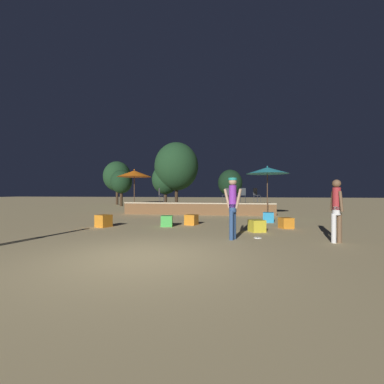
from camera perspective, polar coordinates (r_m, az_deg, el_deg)
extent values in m
plane|color=tan|center=(5.88, -11.33, -14.09)|extent=(120.00, 120.00, 0.00)
cube|color=brown|center=(17.00, 1.69, -3.62)|extent=(9.43, 2.49, 0.68)
cube|color=#CCB793|center=(15.79, 1.11, -2.52)|extent=(9.43, 0.12, 0.08)
cylinder|color=brown|center=(15.24, 16.40, -0.71)|extent=(0.05, 0.05, 2.46)
cone|color=teal|center=(15.28, 16.40, 4.60)|extent=(2.37, 2.37, 0.37)
sphere|color=teal|center=(15.30, 16.40, 5.44)|extent=(0.08, 0.08, 0.08)
cylinder|color=brown|center=(16.83, -12.71, -0.75)|extent=(0.05, 0.05, 2.39)
cone|color=orange|center=(16.87, -12.71, 4.00)|extent=(2.16, 2.16, 0.40)
sphere|color=orange|center=(16.88, -12.71, 4.82)|extent=(0.08, 0.08, 0.08)
cube|color=orange|center=(10.80, 20.17, -6.47)|extent=(0.58, 0.58, 0.42)
cube|color=yellow|center=(9.56, 14.21, -7.29)|extent=(0.64, 0.64, 0.43)
cube|color=#2D9EDB|center=(12.62, 16.63, -5.41)|extent=(0.55, 0.55, 0.46)
cube|color=orange|center=(11.16, -0.14, -6.18)|extent=(0.58, 0.58, 0.44)
cube|color=#4CC651|center=(10.73, -5.60, -6.43)|extent=(0.53, 0.53, 0.45)
cube|color=orange|center=(11.12, -19.06, -6.08)|extent=(0.65, 0.65, 0.49)
cylinder|color=#2D4C7F|center=(7.93, 9.30, -7.21)|extent=(0.13, 0.13, 0.87)
cylinder|color=#2D4C7F|center=(7.76, 8.76, -7.37)|extent=(0.13, 0.13, 0.87)
cylinder|color=#2D4C7F|center=(7.79, 9.04, -3.55)|extent=(0.22, 0.22, 0.24)
cylinder|color=purple|center=(7.78, 9.04, -0.96)|extent=(0.22, 0.22, 0.66)
cylinder|color=tan|center=(7.86, 7.82, -1.44)|extent=(0.24, 0.16, 0.59)
cylinder|color=tan|center=(7.71, 10.28, -1.47)|extent=(0.22, 0.16, 0.59)
sphere|color=tan|center=(7.78, 9.04, 2.35)|extent=(0.24, 0.24, 0.24)
cylinder|color=teal|center=(7.79, 9.04, 2.87)|extent=(0.26, 0.26, 0.07)
cylinder|color=brown|center=(8.39, 29.91, -6.96)|extent=(0.13, 0.13, 0.82)
cylinder|color=white|center=(8.28, 28.97, -7.05)|extent=(0.13, 0.13, 0.82)
cylinder|color=white|center=(8.29, 29.45, -3.63)|extent=(0.21, 0.21, 0.24)
cylinder|color=#B22D33|center=(8.27, 29.45, -1.31)|extent=(0.21, 0.21, 0.63)
cylinder|color=brown|center=(8.41, 28.71, -1.75)|extent=(0.12, 0.16, 0.57)
cylinder|color=brown|center=(8.14, 30.21, -1.81)|extent=(0.13, 0.18, 0.57)
sphere|color=brown|center=(8.27, 29.45, 1.66)|extent=(0.22, 0.22, 0.22)
cylinder|color=#2D3338|center=(16.45, 10.72, -1.49)|extent=(0.02, 0.02, 0.45)
cylinder|color=#2D3338|center=(16.45, 11.76, -1.49)|extent=(0.02, 0.02, 0.45)
cylinder|color=#2D3338|center=(16.75, 10.73, -1.47)|extent=(0.02, 0.02, 0.45)
cylinder|color=#2D3338|center=(16.75, 11.76, -1.47)|extent=(0.02, 0.02, 0.45)
cylinder|color=#2D3338|center=(16.59, 11.24, -0.70)|extent=(0.40, 0.40, 0.02)
cube|color=#2D3338|center=(16.76, 11.25, 0.07)|extent=(0.36, 0.04, 0.45)
cylinder|color=#47474C|center=(16.86, 14.37, -1.46)|extent=(0.02, 0.02, 0.45)
cylinder|color=#47474C|center=(17.09, 15.02, -1.44)|extent=(0.02, 0.02, 0.45)
cylinder|color=#47474C|center=(17.06, 13.60, -1.44)|extent=(0.02, 0.02, 0.45)
cylinder|color=#47474C|center=(17.28, 14.26, -1.42)|extent=(0.02, 0.02, 0.45)
cylinder|color=#47474C|center=(17.07, 14.31, -0.68)|extent=(0.40, 0.40, 0.02)
cube|color=#47474C|center=(17.18, 13.88, 0.07)|extent=(0.28, 0.27, 0.45)
cylinder|color=#47474C|center=(17.24, -6.18, -1.42)|extent=(0.02, 0.02, 0.45)
cylinder|color=#47474C|center=(17.53, -6.37, -1.40)|extent=(0.02, 0.02, 0.45)
cylinder|color=#47474C|center=(17.18, -7.16, -1.43)|extent=(0.02, 0.02, 0.45)
cylinder|color=#47474C|center=(17.48, -7.33, -1.40)|extent=(0.02, 0.02, 0.45)
cylinder|color=#47474C|center=(17.35, -6.76, -0.67)|extent=(0.40, 0.40, 0.02)
cube|color=#47474C|center=(17.32, -7.31, 0.07)|extent=(0.19, 0.34, 0.45)
cylinder|color=#47474C|center=(17.09, 6.74, -1.43)|extent=(0.02, 0.02, 0.45)
cylinder|color=#47474C|center=(16.91, 7.56, -1.45)|extent=(0.02, 0.02, 0.45)
cylinder|color=#47474C|center=(17.33, 7.33, -1.41)|extent=(0.02, 0.02, 0.45)
cylinder|color=#47474C|center=(17.16, 8.14, -1.43)|extent=(0.02, 0.02, 0.45)
cylinder|color=#47474C|center=(17.12, 7.44, -0.68)|extent=(0.40, 0.40, 0.02)
cube|color=#47474C|center=(17.25, 7.77, 0.07)|extent=(0.32, 0.23, 0.45)
cylinder|color=white|center=(8.28, 14.40, -9.81)|extent=(0.24, 0.24, 0.03)
cylinder|color=#3D2B1C|center=(22.52, -5.91, -1.73)|extent=(0.28, 0.28, 1.46)
ellipsoid|color=#1E4223|center=(22.53, -5.91, 2.83)|extent=(2.36, 2.36, 2.60)
cylinder|color=#3D2B1C|center=(22.16, -3.49, -1.16)|extent=(0.28, 0.28, 1.92)
ellipsoid|color=#1E4223|center=(22.26, -3.49, 5.69)|extent=(3.76, 3.76, 4.14)
cylinder|color=#3D2B1C|center=(24.30, 8.46, -1.84)|extent=(0.28, 0.28, 1.25)
ellipsoid|color=black|center=(24.30, 8.46, 2.02)|extent=(2.25, 2.25, 2.48)
cylinder|color=#3D2B1C|center=(29.64, -16.31, -0.97)|extent=(0.28, 0.28, 1.80)
ellipsoid|color=#1E4223|center=(29.68, -16.31, 3.38)|extent=(3.00, 3.00, 3.30)
cylinder|color=#3D2B1C|center=(26.37, -15.44, -1.45)|extent=(0.28, 0.28, 1.48)
ellipsoid|color=#19381E|center=(26.38, -15.45, 2.23)|extent=(2.12, 2.12, 2.33)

